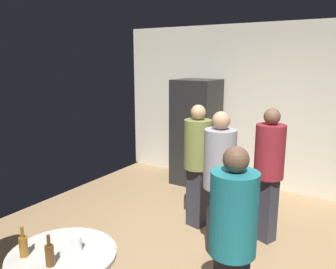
# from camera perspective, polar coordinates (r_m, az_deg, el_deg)

# --- Properties ---
(ground_plane) EXTENTS (5.20, 5.20, 0.10)m
(ground_plane) POSITION_cam_1_polar(r_m,az_deg,el_deg) (4.03, 2.58, -20.44)
(ground_plane) COLOR #9E7C56
(wall_back) EXTENTS (5.32, 0.06, 2.70)m
(wall_back) POSITION_cam_1_polar(r_m,az_deg,el_deg) (5.88, 15.66, 4.27)
(wall_back) COLOR beige
(wall_back) RESTS_ON ground_plane
(refrigerator) EXTENTS (0.70, 0.68, 1.80)m
(refrigerator) POSITION_cam_1_polar(r_m,az_deg,el_deg) (5.94, 4.67, 0.37)
(refrigerator) COLOR black
(refrigerator) RESTS_ON ground_plane
(foreground_table) EXTENTS (0.80, 0.80, 0.73)m
(foreground_table) POSITION_cam_1_polar(r_m,az_deg,el_deg) (2.86, -16.97, -20.08)
(foreground_table) COLOR beige
(foreground_table) RESTS_ON ground_plane
(beer_bottle_amber) EXTENTS (0.06, 0.06, 0.23)m
(beer_bottle_amber) POSITION_cam_1_polar(r_m,az_deg,el_deg) (2.82, -22.80, -16.59)
(beer_bottle_amber) COLOR #8C5919
(beer_bottle_amber) RESTS_ON foreground_table
(beer_bottle_brown) EXTENTS (0.06, 0.06, 0.23)m
(beer_bottle_brown) POSITION_cam_1_polar(r_m,az_deg,el_deg) (2.64, -18.99, -18.27)
(beer_bottle_brown) COLOR #593314
(beer_bottle_brown) RESTS_ON foreground_table
(plastic_cup_white) EXTENTS (0.08, 0.08, 0.11)m
(plastic_cup_white) POSITION_cam_1_polar(r_m,az_deg,el_deg) (2.78, -14.91, -17.09)
(plastic_cup_white) COLOR white
(plastic_cup_white) RESTS_ON foreground_table
(person_in_olive_shirt) EXTENTS (0.40, 0.40, 1.59)m
(person_in_olive_shirt) POSITION_cam_1_polar(r_m,az_deg,el_deg) (4.36, 4.88, -3.75)
(person_in_olive_shirt) COLOR #2D2D38
(person_in_olive_shirt) RESTS_ON ground_plane
(person_in_maroon_shirt) EXTENTS (0.44, 0.44, 1.60)m
(person_in_maroon_shirt) POSITION_cam_1_polar(r_m,az_deg,el_deg) (4.16, 16.34, -4.94)
(person_in_maroon_shirt) COLOR #2D2D38
(person_in_maroon_shirt) RESTS_ON ground_plane
(person_in_gray_shirt) EXTENTS (0.48, 0.48, 1.62)m
(person_in_gray_shirt) POSITION_cam_1_polar(r_m,az_deg,el_deg) (3.71, 8.49, -6.52)
(person_in_gray_shirt) COLOR #2D2D38
(person_in_gray_shirt) RESTS_ON ground_plane
(person_in_teal_shirt) EXTENTS (0.47, 0.47, 1.56)m
(person_in_teal_shirt) POSITION_cam_1_polar(r_m,az_deg,el_deg) (2.60, 10.65, -15.99)
(person_in_teal_shirt) COLOR #2D2D38
(person_in_teal_shirt) RESTS_ON ground_plane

